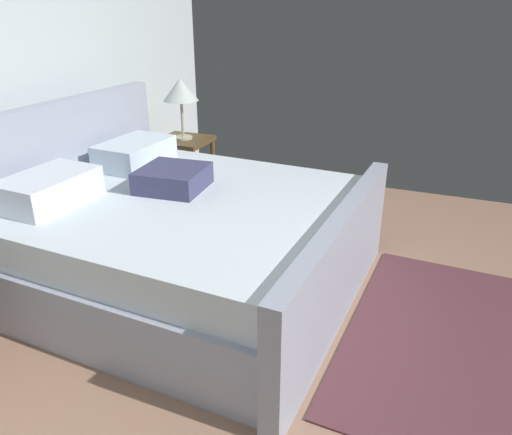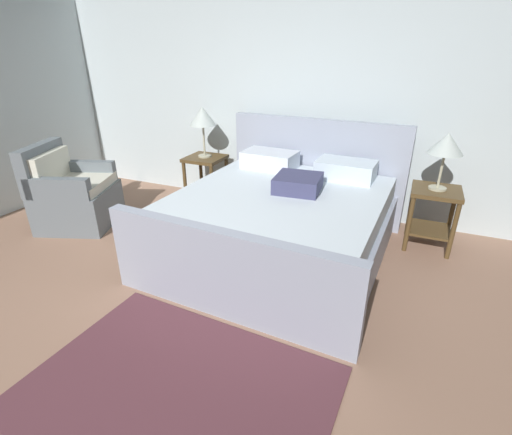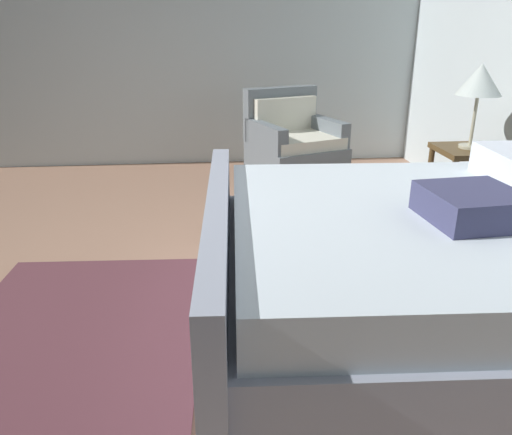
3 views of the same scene
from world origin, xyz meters
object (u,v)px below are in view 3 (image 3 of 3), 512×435
object	(u,v)px
nightstand_left	(465,174)
armchair	(293,152)
bed	(433,264)
table_lamp_left	(480,81)

from	to	relation	value
nightstand_left	armchair	xyz separation A→B (m)	(-1.02, -1.13, -0.06)
nightstand_left	armchair	bearing A→B (deg)	-132.06
armchair	bed	bearing A→B (deg)	7.65
table_lamp_left	armchair	distance (m)	1.69
table_lamp_left	nightstand_left	bearing A→B (deg)	-90.00
bed	table_lamp_left	xyz separation A→B (m)	(-1.30, 0.82, 0.73)
table_lamp_left	armchair	xyz separation A→B (m)	(-1.02, -1.13, -0.73)
bed	armchair	bearing A→B (deg)	-172.35
nightstand_left	table_lamp_left	distance (m)	0.67
nightstand_left	armchair	world-z (taller)	armchair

